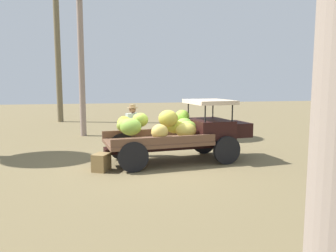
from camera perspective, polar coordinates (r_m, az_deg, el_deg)
ground_plane at (r=9.91m, az=-1.84°, el=-6.53°), size 60.00×60.00×0.00m
truck at (r=10.21m, az=2.54°, el=-0.86°), size 4.58×2.16×1.86m
farmer at (r=10.95m, az=-6.00°, el=-0.12°), size 0.53×0.49×1.69m
wooden_crate at (r=9.32m, az=-11.26°, el=-6.07°), size 0.55×0.60×0.48m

